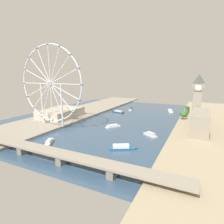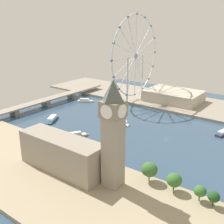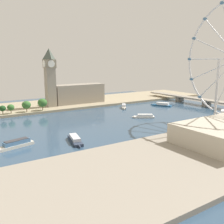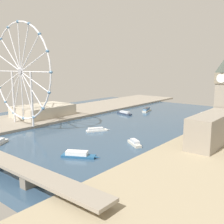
{
  "view_description": "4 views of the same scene",
  "coord_description": "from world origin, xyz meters",
  "px_view_note": "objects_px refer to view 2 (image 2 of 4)",
  "views": [
    {
      "loc": [
        -107.04,
        301.1,
        78.09
      ],
      "look_at": [
        23.22,
        35.04,
        17.89
      ],
      "focal_mm": 29.51,
      "sensor_mm": 36.0,
      "label": 1
    },
    {
      "loc": [
        -238.7,
        -111.09,
        115.73
      ],
      "look_at": [
        2.79,
        70.66,
        13.06
      ],
      "focal_mm": 44.76,
      "sensor_mm": 36.0,
      "label": 2
    },
    {
      "loc": [
        227.48,
        -125.64,
        64.03
      ],
      "look_at": [
        -0.36,
        22.81,
        9.05
      ],
      "focal_mm": 41.2,
      "sensor_mm": 36.0,
      "label": 3
    },
    {
      "loc": [
        -181.54,
        267.5,
        71.64
      ],
      "look_at": [
        17.79,
        22.61,
        15.81
      ],
      "focal_mm": 41.96,
      "sensor_mm": 36.0,
      "label": 4
    }
  ],
  "objects_px": {
    "parliament_block": "(62,153)",
    "tour_boat_2": "(52,119)",
    "tour_boat_1": "(85,101)",
    "tour_boat_3": "(123,122)",
    "ferris_wheel": "(136,56)",
    "river_bridge": "(46,101)",
    "clock_tower": "(113,133)",
    "riverside_hall": "(173,96)",
    "tour_boat_6": "(76,135)"
  },
  "relations": [
    {
      "from": "parliament_block",
      "to": "tour_boat_2",
      "type": "height_order",
      "value": "parliament_block"
    },
    {
      "from": "tour_boat_1",
      "to": "tour_boat_3",
      "type": "relative_size",
      "value": 0.95
    },
    {
      "from": "ferris_wheel",
      "to": "tour_boat_3",
      "type": "distance_m",
      "value": 110.71
    },
    {
      "from": "tour_boat_2",
      "to": "ferris_wheel",
      "type": "bearing_deg",
      "value": 136.88
    },
    {
      "from": "river_bridge",
      "to": "parliament_block",
      "type": "bearing_deg",
      "value": -126.32
    },
    {
      "from": "clock_tower",
      "to": "tour_boat_1",
      "type": "xyz_separation_m",
      "value": [
        148.1,
        160.57,
        -40.66
      ]
    },
    {
      "from": "clock_tower",
      "to": "tour_boat_1",
      "type": "bearing_deg",
      "value": 47.32
    },
    {
      "from": "ferris_wheel",
      "to": "tour_boat_2",
      "type": "xyz_separation_m",
      "value": [
        -128.09,
        33.07,
        -62.27
      ]
    },
    {
      "from": "parliament_block",
      "to": "tour_boat_2",
      "type": "distance_m",
      "value": 120.16
    },
    {
      "from": "ferris_wheel",
      "to": "tour_boat_3",
      "type": "xyz_separation_m",
      "value": [
        -83.15,
        -37.74,
        -62.6
      ]
    },
    {
      "from": "riverside_hall",
      "to": "river_bridge",
      "type": "distance_m",
      "value": 179.39
    },
    {
      "from": "river_bridge",
      "to": "tour_boat_2",
      "type": "xyz_separation_m",
      "value": [
        -35.35,
        -52.22,
        -5.31
      ]
    },
    {
      "from": "tour_boat_2",
      "to": "riverside_hall",
      "type": "bearing_deg",
      "value": 123.69
    },
    {
      "from": "tour_boat_1",
      "to": "tour_boat_6",
      "type": "xyz_separation_m",
      "value": [
        -98.28,
        -76.53,
        0.13
      ]
    },
    {
      "from": "tour_boat_2",
      "to": "clock_tower",
      "type": "bearing_deg",
      "value": 35.97
    },
    {
      "from": "tour_boat_6",
      "to": "tour_boat_1",
      "type": "bearing_deg",
      "value": 71.12
    },
    {
      "from": "clock_tower",
      "to": "tour_boat_2",
      "type": "bearing_deg",
      "value": 64.62
    },
    {
      "from": "clock_tower",
      "to": "tour_boat_6",
      "type": "bearing_deg",
      "value": 59.34
    },
    {
      "from": "clock_tower",
      "to": "river_bridge",
      "type": "xyz_separation_m",
      "value": [
        101.39,
        191.43,
        -35.22
      ]
    },
    {
      "from": "parliament_block",
      "to": "tour_boat_2",
      "type": "xyz_separation_m",
      "value": [
        72.61,
        94.65,
        -14.36
      ]
    },
    {
      "from": "tour_boat_2",
      "to": "tour_boat_6",
      "type": "xyz_separation_m",
      "value": [
        -16.22,
        -55.16,
        0.0
      ]
    },
    {
      "from": "clock_tower",
      "to": "tour_boat_3",
      "type": "relative_size",
      "value": 3.06
    },
    {
      "from": "riverside_hall",
      "to": "tour_boat_3",
      "type": "relative_size",
      "value": 3.02
    },
    {
      "from": "riverside_hall",
      "to": "tour_boat_2",
      "type": "height_order",
      "value": "riverside_hall"
    },
    {
      "from": "parliament_block",
      "to": "tour_boat_3",
      "type": "distance_m",
      "value": 120.84
    },
    {
      "from": "tour_boat_3",
      "to": "tour_boat_1",
      "type": "bearing_deg",
      "value": -168.92
    },
    {
      "from": "clock_tower",
      "to": "tour_boat_2",
      "type": "relative_size",
      "value": 2.52
    },
    {
      "from": "ferris_wheel",
      "to": "river_bridge",
      "type": "distance_m",
      "value": 138.28
    },
    {
      "from": "tour_boat_3",
      "to": "tour_boat_6",
      "type": "xyz_separation_m",
      "value": [
        -61.16,
        15.64,
        0.33
      ]
    },
    {
      "from": "ferris_wheel",
      "to": "tour_boat_2",
      "type": "distance_m",
      "value": 146.21
    },
    {
      "from": "clock_tower",
      "to": "tour_boat_3",
      "type": "height_order",
      "value": "clock_tower"
    },
    {
      "from": "clock_tower",
      "to": "ferris_wheel",
      "type": "height_order",
      "value": "ferris_wheel"
    },
    {
      "from": "riverside_hall",
      "to": "tour_boat_3",
      "type": "bearing_deg",
      "value": 174.55
    },
    {
      "from": "parliament_block",
      "to": "ferris_wheel",
      "type": "bearing_deg",
      "value": 17.06
    },
    {
      "from": "clock_tower",
      "to": "tour_boat_6",
      "type": "xyz_separation_m",
      "value": [
        49.82,
        84.05,
        -40.53
      ]
    },
    {
      "from": "riverside_hall",
      "to": "river_bridge",
      "type": "height_order",
      "value": "riverside_hall"
    },
    {
      "from": "river_bridge",
      "to": "tour_boat_2",
      "type": "relative_size",
      "value": 7.37
    },
    {
      "from": "river_bridge",
      "to": "tour_boat_6",
      "type": "xyz_separation_m",
      "value": [
        -51.57,
        -107.39,
        -5.31
      ]
    },
    {
      "from": "river_bridge",
      "to": "tour_boat_1",
      "type": "height_order",
      "value": "river_bridge"
    },
    {
      "from": "tour_boat_3",
      "to": "riverside_hall",
      "type": "bearing_deg",
      "value": 117.57
    },
    {
      "from": "clock_tower",
      "to": "river_bridge",
      "type": "distance_m",
      "value": 219.47
    },
    {
      "from": "ferris_wheel",
      "to": "river_bridge",
      "type": "height_order",
      "value": "ferris_wheel"
    },
    {
      "from": "clock_tower",
      "to": "riverside_hall",
      "type": "height_order",
      "value": "clock_tower"
    },
    {
      "from": "parliament_block",
      "to": "ferris_wheel",
      "type": "relative_size",
      "value": 0.61
    },
    {
      "from": "tour_boat_2",
      "to": "tour_boat_6",
      "type": "bearing_deg",
      "value": 44.96
    },
    {
      "from": "parliament_block",
      "to": "tour_boat_2",
      "type": "bearing_deg",
      "value": 52.51
    },
    {
      "from": "ferris_wheel",
      "to": "tour_boat_3",
      "type": "bearing_deg",
      "value": -155.59
    },
    {
      "from": "riverside_hall",
      "to": "tour_boat_6",
      "type": "distance_m",
      "value": 173.51
    },
    {
      "from": "ferris_wheel",
      "to": "riverside_hall",
      "type": "relative_size",
      "value": 1.59
    },
    {
      "from": "parliament_block",
      "to": "tour_boat_1",
      "type": "xyz_separation_m",
      "value": [
        154.67,
        116.02,
        -14.49
      ]
    }
  ]
}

